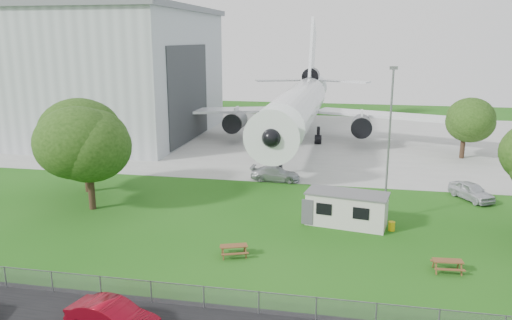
% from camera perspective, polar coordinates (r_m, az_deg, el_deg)
% --- Properties ---
extents(ground, '(160.00, 160.00, 0.00)m').
position_cam_1_polar(ground, '(36.02, 1.62, -9.37)').
color(ground, '#2E6A1D').
extents(concrete_apron, '(120.00, 46.00, 0.03)m').
position_cam_1_polar(concrete_apron, '(72.29, 6.65, 2.37)').
color(concrete_apron, '#B7B7B2').
rests_on(concrete_apron, ground).
extents(hangar, '(43.00, 31.00, 18.55)m').
position_cam_1_polar(hangar, '(81.38, -21.39, 9.47)').
color(hangar, '#B2B7BC').
rests_on(hangar, ground).
extents(airliner, '(46.36, 47.73, 17.69)m').
position_cam_1_polar(airliner, '(69.51, 4.97, 6.35)').
color(airliner, white).
rests_on(airliner, ground).
extents(site_cabin, '(6.94, 3.73, 2.62)m').
position_cam_1_polar(site_cabin, '(39.41, 10.34, -5.49)').
color(site_cabin, beige).
rests_on(site_cabin, ground).
extents(picnic_west, '(2.21, 2.03, 0.76)m').
position_cam_1_polar(picnic_west, '(33.93, -2.53, -10.89)').
color(picnic_west, brown).
rests_on(picnic_west, ground).
extents(picnic_east, '(1.91, 1.64, 0.76)m').
position_cam_1_polar(picnic_east, '(33.98, 20.97, -11.81)').
color(picnic_east, brown).
rests_on(picnic_east, ground).
extents(fence, '(58.00, 0.04, 1.30)m').
position_cam_1_polar(fence, '(27.69, -1.80, -16.96)').
color(fence, gray).
rests_on(fence, ground).
extents(lamp_mast, '(0.16, 0.16, 12.00)m').
position_cam_1_polar(lamp_mast, '(39.83, 14.92, 1.48)').
color(lamp_mast, slate).
rests_on(lamp_mast, ground).
extents(tree_west_big, '(7.90, 7.90, 9.79)m').
position_cam_1_polar(tree_west_big, '(48.72, -19.09, 3.16)').
color(tree_west_big, '#382619').
rests_on(tree_west_big, ground).
extents(tree_west_small, '(7.70, 7.70, 9.47)m').
position_cam_1_polar(tree_west_small, '(43.49, -18.68, 1.70)').
color(tree_west_small, '#382619').
rests_on(tree_west_small, ground).
extents(tree_far_apron, '(5.83, 5.83, 7.41)m').
position_cam_1_polar(tree_far_apron, '(64.53, 22.78, 4.05)').
color(tree_far_apron, '#382619').
rests_on(tree_far_apron, ground).
extents(car_centre_sedan, '(5.07, 2.68, 1.59)m').
position_cam_1_polar(car_centre_sedan, '(26.59, -16.03, -16.96)').
color(car_centre_sedan, maroon).
rests_on(car_centre_sedan, ground).
extents(car_ne_hatch, '(3.87, 4.88, 1.56)m').
position_cam_1_polar(car_ne_hatch, '(48.83, 23.40, -3.31)').
color(car_ne_hatch, silver).
rests_on(car_ne_hatch, ground).
extents(car_apron_van, '(5.04, 2.10, 1.45)m').
position_cam_1_polar(car_apron_van, '(50.76, 2.23, -1.59)').
color(car_apron_van, '#B3B6BA').
rests_on(car_apron_van, ground).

